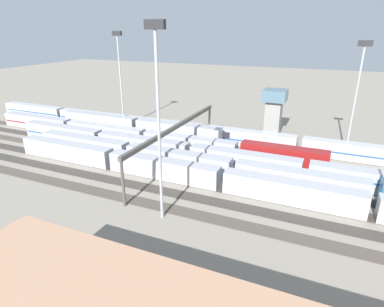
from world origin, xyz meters
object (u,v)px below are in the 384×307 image
train_on_track_3 (190,153)px  light_mast_1 (158,103)px  train_on_track_2 (137,136)px  train_on_track_0 (196,131)px  train_on_track_5 (222,179)px  light_mast_0 (120,68)px  light_mast_2 (358,85)px  signal_gantry (176,130)px  control_tower (274,109)px  train_on_track_1 (137,128)px  train_on_track_4 (223,168)px

train_on_track_3 → light_mast_1: bearing=103.3°
train_on_track_2 → train_on_track_0: size_ratio=0.65×
train_on_track_5 → light_mast_0: light_mast_0 is taller
train_on_track_0 → light_mast_2: 39.16m
train_on_track_0 → light_mast_1: 42.19m
signal_gantry → control_tower: (-14.92, -28.93, -0.40)m
train_on_track_1 → train_on_track_3: size_ratio=0.49×
train_on_track_4 → train_on_track_2: same height
train_on_track_5 → light_mast_2: (-20.70, -27.38, 14.23)m
light_mast_1 → train_on_track_2: bearing=-51.4°
train_on_track_3 → train_on_track_4: (-9.33, 5.00, 0.05)m
train_on_track_2 → light_mast_0: 22.98m
train_on_track_0 → light_mast_0: size_ratio=5.17×
train_on_track_1 → train_on_track_2: train_on_track_1 is taller
train_on_track_1 → train_on_track_4: bearing=152.9°
train_on_track_5 → train_on_track_0: size_ratio=0.69×
train_on_track_1 → train_on_track_3: train_on_track_1 is taller
train_on_track_3 → light_mast_0: (29.21, -17.00, 15.15)m
train_on_track_5 → light_mast_1: size_ratio=3.36×
light_mast_0 → light_mast_2: bearing=-179.6°
train_on_track_2 → train_on_track_0: bearing=-139.7°
light_mast_0 → signal_gantry: (-27.24, 19.50, -9.42)m
control_tower → train_on_track_1: bearing=26.5°
light_mast_2 → light_mast_1: bearing=56.9°
train_on_track_5 → control_tower: (-2.14, -36.43, 5.31)m
train_on_track_3 → train_on_track_4: train_on_track_4 is taller
train_on_track_5 → train_on_track_3: bearing=-42.8°
train_on_track_5 → signal_gantry: bearing=-30.4°
train_on_track_1 → signal_gantry: (-18.00, 12.50, 5.11)m
light_mast_0 → train_on_track_3: bearing=149.8°
light_mast_2 → train_on_track_3: bearing=28.9°
train_on_track_3 → light_mast_2: 38.70m
train_on_track_1 → light_mast_1: (-25.32, 32.68, 15.41)m
train_on_track_5 → control_tower: 36.88m
train_on_track_3 → light_mast_0: 37.04m
train_on_track_3 → train_on_track_2: bearing=-16.7°
train_on_track_4 → train_on_track_2: 27.89m
control_tower → light_mast_1: bearing=81.2°
light_mast_0 → control_tower: size_ratio=2.15×
light_mast_1 → control_tower: light_mast_1 is taller
train_on_track_5 → light_mast_0: 50.59m
train_on_track_5 → light_mast_1: 21.13m
light_mast_2 → train_on_track_0: bearing=3.7°
train_on_track_1 → train_on_track_0: bearing=-161.6°
light_mast_0 → control_tower: (-42.16, -9.42, -9.82)m
train_on_track_0 → light_mast_0: light_mast_0 is taller
light_mast_1 → train_on_track_0: bearing=-74.8°
light_mast_2 → signal_gantry: bearing=30.7°
train_on_track_0 → train_on_track_4: bearing=125.5°
train_on_track_2 → light_mast_1: size_ratio=3.18×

